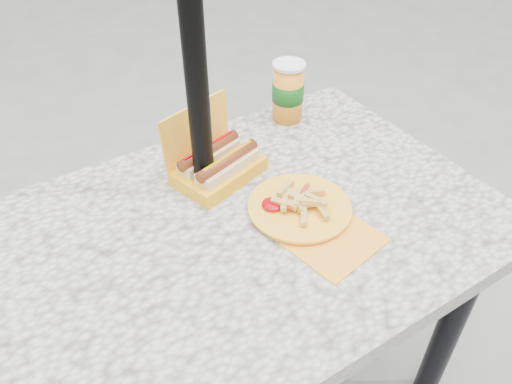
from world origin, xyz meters
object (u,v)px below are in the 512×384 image
hotdog_box (217,163)px  soda_cup (288,92)px  fries_plate (301,209)px  umbrella_pole (194,54)px

hotdog_box → soda_cup: hotdog_box is taller
hotdog_box → fries_plate: 0.25m
hotdog_box → fries_plate: hotdog_box is taller
umbrella_pole → fries_plate: size_ratio=6.46×
umbrella_pole → hotdog_box: (0.05, 0.03, -0.31)m
fries_plate → soda_cup: size_ratio=1.95×
umbrella_pole → soda_cup: bearing=24.1°
umbrella_pole → hotdog_box: 0.32m
umbrella_pole → soda_cup: size_ratio=12.60×
fries_plate → soda_cup: bearing=59.4°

